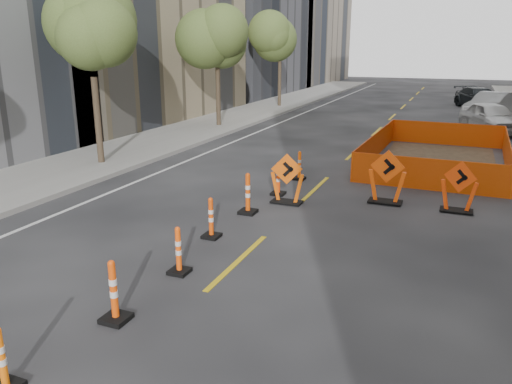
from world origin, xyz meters
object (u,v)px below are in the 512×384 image
at_px(parked_car_near, 491,117).
at_px(chevron_sign_right, 459,187).
at_px(channelizer_3, 114,291).
at_px(channelizer_8, 299,165).
at_px(channelizer_2, 2,359).
at_px(channelizer_4, 178,250).
at_px(channelizer_6, 248,193).
at_px(parked_car_mid, 491,106).
at_px(parked_car_far, 479,98).
at_px(chevron_sign_left, 287,179).
at_px(channelizer_7, 278,178).
at_px(chevron_sign_center, 387,177).
at_px(channelizer_5, 211,218).

bearing_deg(parked_car_near, chevron_sign_right, -119.22).
distance_m(channelizer_3, channelizer_8, 9.86).
bearing_deg(channelizer_2, channelizer_4, 85.52).
xyz_separation_m(channelizer_6, parked_car_mid, (6.79, 22.44, 0.25)).
bearing_deg(parked_car_far, channelizer_6, -127.03).
xyz_separation_m(chevron_sign_left, parked_car_far, (5.52, 26.80, 0.00)).
bearing_deg(channelizer_2, channelizer_8, 88.40).
height_order(chevron_sign_right, parked_car_near, parked_car_near).
xyz_separation_m(channelizer_7, chevron_sign_center, (3.16, 0.38, 0.27)).
height_order(channelizer_3, chevron_sign_right, chevron_sign_right).
bearing_deg(channelizer_2, parked_car_mid, 77.17).
relative_size(channelizer_6, channelizer_7, 1.10).
xyz_separation_m(channelizer_4, parked_car_near, (6.40, 21.03, 0.28)).
height_order(channelizer_3, channelizer_4, channelizer_3).
relative_size(channelizer_2, channelizer_5, 0.94).
relative_size(channelizer_4, channelizer_7, 0.96).
bearing_deg(chevron_sign_right, channelizer_3, -105.41).
height_order(channelizer_5, channelizer_7, channelizer_7).
distance_m(channelizer_6, channelizer_8, 3.95).
bearing_deg(chevron_sign_center, channelizer_6, -145.81).
distance_m(channelizer_2, channelizer_5, 5.91).
relative_size(channelizer_5, chevron_sign_left, 0.68).
distance_m(channelizer_7, chevron_sign_left, 0.91).
distance_m(channelizer_3, parked_car_mid, 29.12).
bearing_deg(chevron_sign_left, channelizer_5, -123.79).
relative_size(channelizer_4, channelizer_5, 0.99).
relative_size(channelizer_3, chevron_sign_right, 0.76).
distance_m(channelizer_6, channelizer_7, 1.98).
distance_m(channelizer_8, chevron_sign_left, 2.74).
relative_size(channelizer_7, parked_car_far, 0.20).
xyz_separation_m(channelizer_2, chevron_sign_left, (0.80, 9.14, 0.27)).
relative_size(chevron_sign_left, parked_car_far, 0.29).
bearing_deg(chevron_sign_right, channelizer_4, -112.63).
xyz_separation_m(channelizer_7, chevron_sign_left, (0.52, -0.72, 0.22)).
height_order(channelizer_7, parked_car_far, parked_car_far).
distance_m(channelizer_8, chevron_sign_right, 5.31).
relative_size(channelizer_5, chevron_sign_right, 0.69).
height_order(channelizer_8, chevron_sign_left, chevron_sign_left).
bearing_deg(channelizer_3, channelizer_5, 93.62).
distance_m(channelizer_2, parked_car_far, 36.49).
relative_size(channelizer_3, chevron_sign_center, 0.69).
relative_size(channelizer_4, chevron_sign_center, 0.63).
bearing_deg(channelizer_5, parked_car_far, 78.14).
bearing_deg(channelizer_7, channelizer_6, -94.70).
xyz_separation_m(channelizer_6, chevron_sign_left, (0.68, 1.26, 0.17)).
xyz_separation_m(channelizer_6, parked_car_far, (6.21, 28.06, 0.17)).
bearing_deg(channelizer_2, chevron_sign_center, 71.41).
bearing_deg(channelizer_3, channelizer_6, 91.45).
bearing_deg(channelizer_6, chevron_sign_right, 23.42).
distance_m(channelizer_4, parked_car_near, 21.98).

